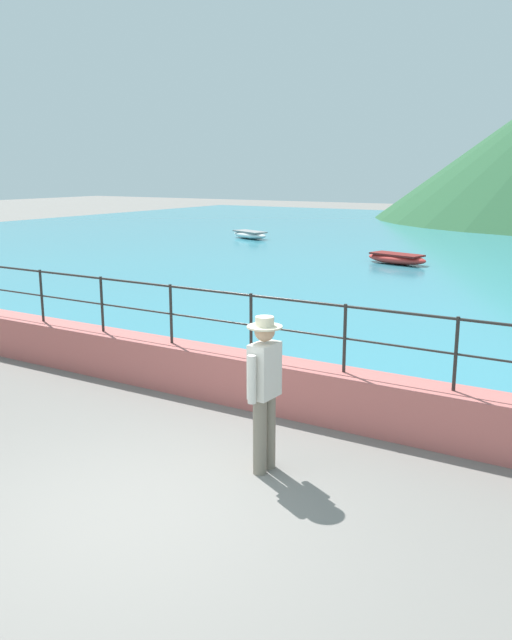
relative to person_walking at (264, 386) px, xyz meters
The scene contains 6 objects.
ground_plane 1.83m from the person_walking, 110.82° to the right, with size 120.00×120.00×0.00m, color slate.
promenade_wall 1.94m from the person_walking, 107.50° to the left, with size 20.00×0.56×0.70m, color #BC605B.
railing 1.86m from the person_walking, 107.50° to the left, with size 18.44×0.04×0.90m.
person_walking is the anchor object (origin of this frame).
boat_0 16.88m from the person_walking, 104.80° to the left, with size 2.45×1.45×0.36m.
boat_4 24.98m from the person_walking, 122.36° to the left, with size 2.47×1.72×0.36m.
Camera 1 is at (4.00, -4.36, 3.25)m, focal length 36.94 mm.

